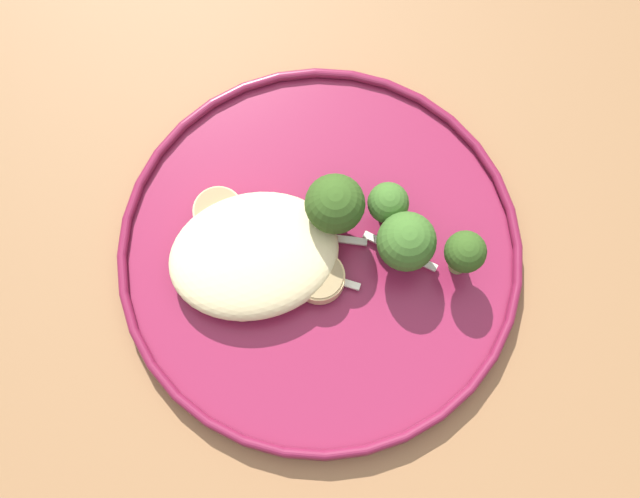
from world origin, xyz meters
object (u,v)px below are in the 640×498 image
Objects in this scene: dinner_plate at (320,253)px; seared_scallop_front_small at (219,212)px; seared_scallop_tiny_bay at (199,252)px; seared_scallop_right_edge at (242,304)px; seared_scallop_tilted_round at (255,253)px; seared_scallop_on_noodles at (292,254)px; broccoli_floret_split_head at (335,205)px; broccoli_floret_front_edge at (406,242)px; seared_scallop_center_golden at (277,221)px; broccoli_floret_near_rim at (388,204)px; seared_scallop_half_hidden at (319,278)px; broccoli_floret_small_sprig at (465,253)px.

dinner_plate is 8.07× the size of seared_scallop_front_small.
seared_scallop_right_edge is at bearing 117.19° from seared_scallop_tiny_bay.
seared_scallop_front_small is at bearing -126.33° from seared_scallop_tiny_bay.
seared_scallop_on_noodles is at bearing 165.31° from seared_scallop_tilted_round.
seared_scallop_tiny_bay is 0.10m from broccoli_floret_split_head.
dinner_plate is 5.35× the size of broccoli_floret_front_edge.
seared_scallop_center_golden is 0.08m from broccoli_floret_near_rim.
seared_scallop_center_golden is 0.97× the size of seared_scallop_half_hidden.
broccoli_floret_small_sprig is (-0.04, 0.05, 0.01)m from broccoli_floret_near_rim.
broccoli_floret_front_edge is at bearing 155.15° from seared_scallop_front_small.
broccoli_floret_split_head is at bearing -5.49° from broccoli_floret_near_rim.
seared_scallop_center_golden is 0.57× the size of broccoli_floret_split_head.
broccoli_floret_split_head is 1.19× the size of broccoli_floret_small_sprig.
seared_scallop_tilted_round is at bearing -114.84° from seared_scallop_right_edge.
seared_scallop_on_noodles is at bearing -2.16° from dinner_plate.
seared_scallop_center_golden is at bearing -66.87° from seared_scallop_half_hidden.
seared_scallop_on_noodles is 0.05m from broccoli_floret_split_head.
broccoli_floret_near_rim is at bearing 174.51° from broccoli_floret_split_head.
seared_scallop_tilted_round is 0.04m from seared_scallop_tiny_bay.
seared_scallop_half_hidden is (-0.02, 0.05, 0.00)m from seared_scallop_center_golden.
broccoli_floret_split_head is at bearing -116.04° from seared_scallop_half_hidden.
broccoli_floret_small_sprig reaches higher than broccoli_floret_near_rim.
broccoli_floret_near_rim reaches higher than seared_scallop_on_noodles.
seared_scallop_right_edge is at bearing -1.43° from broccoli_floret_small_sprig.
dinner_plate is 9.06× the size of seared_scallop_tiny_bay.
dinner_plate is 12.89× the size of seared_scallop_right_edge.
broccoli_floret_small_sprig is at bearing 174.00° from seared_scallop_half_hidden.
broccoli_floret_near_rim is 0.04m from broccoli_floret_split_head.
broccoli_floret_split_head is (-0.06, -0.01, 0.03)m from seared_scallop_tilted_round.
seared_scallop_right_edge is 0.41× the size of broccoli_floret_front_edge.
broccoli_floret_near_rim is (-0.08, 0.01, 0.02)m from seared_scallop_center_golden.
broccoli_floret_front_edge is at bearing -174.30° from seared_scallop_half_hidden.
seared_scallop_tilted_round is 1.17× the size of seared_scallop_right_edge.
broccoli_floret_split_head reaches higher than seared_scallop_center_golden.
broccoli_floret_front_edge is (-0.04, 0.03, -0.01)m from broccoli_floret_split_head.
dinner_plate is 0.09m from seared_scallop_tiny_bay.
seared_scallop_on_noodles is (-0.03, 0.01, 0.00)m from seared_scallop_tilted_round.
seared_scallop_right_edge is at bearing 6.56° from seared_scallop_half_hidden.
seared_scallop_center_golden is 0.06m from seared_scallop_tiny_bay.
seared_scallop_tilted_round is (0.04, -0.03, -0.00)m from seared_scallop_half_hidden.
seared_scallop_right_edge is 0.05m from seared_scallop_on_noodles.
seared_scallop_right_edge is 0.16m from broccoli_floret_small_sprig.
seared_scallop_front_small is at bearing -61.03° from seared_scallop_tilted_round.
seared_scallop_on_noodles is at bearing -54.34° from seared_scallop_half_hidden.
broccoli_floret_small_sprig is at bearing 164.59° from seared_scallop_tilted_round.
seared_scallop_front_small reaches higher than dinner_plate.
seared_scallop_center_golden is 1.54× the size of seared_scallop_right_edge.
broccoli_floret_near_rim reaches higher than seared_scallop_center_golden.
seared_scallop_tiny_bay is 0.74× the size of broccoli_floret_near_rim.
seared_scallop_tiny_bay is at bearing 0.27° from broccoli_floret_near_rim.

